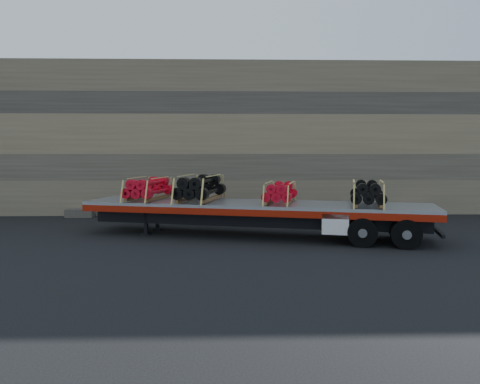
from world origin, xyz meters
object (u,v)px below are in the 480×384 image
object	(u,v)px
bundle_midfront	(200,189)
bundle_midrear	(280,193)
bundle_rear	(367,194)
trailer	(255,219)
bundle_front	(149,189)

from	to	relation	value
bundle_midfront	bundle_midrear	xyz separation A→B (m)	(2.74, -0.72, -0.10)
bundle_midfront	bundle_rear	world-z (taller)	bundle_midfront
bundle_midfront	bundle_midrear	bearing A→B (deg)	-0.00
trailer	bundle_midrear	world-z (taller)	bundle_midrear
bundle_front	bundle_midfront	world-z (taller)	bundle_midfront
trailer	bundle_midfront	bearing A→B (deg)	180.00
bundle_midfront	bundle_rear	distance (m)	5.68
trailer	bundle_front	distance (m)	4.04
trailer	bundle_midrear	bearing A→B (deg)	0.00
bundle_midfront	trailer	bearing A→B (deg)	-0.00
trailer	bundle_front	xyz separation A→B (m)	(-3.80, 0.99, 0.97)
trailer	bundle_front	size ratio (longest dim) A/B	5.44
bundle_midrear	bundle_rear	distance (m)	2.84
trailer	bundle_front	bearing A→B (deg)	180.00
bundle_front	bundle_midrear	xyz separation A→B (m)	(4.62, -1.21, -0.05)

